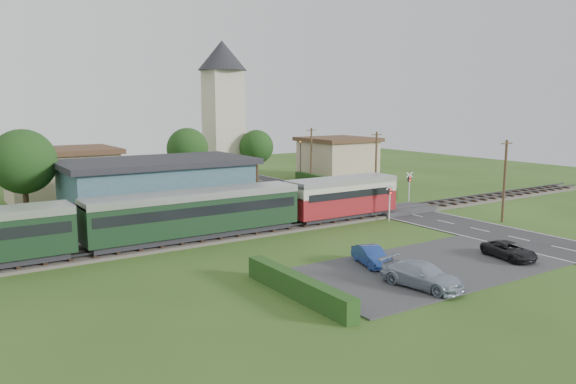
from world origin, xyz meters
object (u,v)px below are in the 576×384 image
station_building (157,189)px  church_tower (223,102)px  equipment_hut (78,222)px  car_park_silver (422,275)px  house_east (338,158)px  car_park_blue (371,256)px  crossing_signal_far (409,183)px  car_on_road (298,184)px  house_west (61,175)px  train (153,217)px  pedestrian_far (134,223)px  car_park_dark (509,250)px  pedestrian_near (270,206)px  crossing_signal_near (390,197)px

station_building → church_tower: 23.89m
equipment_hut → car_park_silver: bearing=-55.6°
church_tower → house_east: size_ratio=2.00×
church_tower → car_park_blue: bearing=-103.4°
church_tower → crossing_signal_far: 26.39m
crossing_signal_far → car_on_road: (-4.00, 13.74, -1.42)m
car_park_silver → house_west: bearing=94.0°
house_west → house_east: (35.00, -1.00, 0.00)m
equipment_hut → crossing_signal_far: size_ratio=0.78×
train → pedestrian_far: 3.06m
train → car_park_blue: size_ratio=12.08×
station_building → car_park_blue: (6.00, -20.79, -2.02)m
car_park_silver → car_park_dark: 9.06m
house_east → car_park_blue: (-24.00, -33.80, -2.13)m
church_tower → car_park_dark: church_tower is taller
church_tower → equipment_hut: bearing=-135.3°
church_tower → pedestrian_far: 31.30m
car_park_blue → pedestrian_near: size_ratio=2.25×
crossing_signal_far → pedestrian_near: 15.67m
station_building → house_west: 14.87m
station_building → house_east: size_ratio=1.82×
crossing_signal_near → car_park_blue: bearing=-137.9°
crossing_signal_near → pedestrian_near: 10.33m
house_east → pedestrian_far: size_ratio=5.30×
pedestrian_far → car_park_blue: bearing=-169.2°
equipment_hut → church_tower: 33.48m
pedestrian_near → pedestrian_far: 12.13m
car_park_dark → pedestrian_near: pedestrian_near is taller
church_tower → pedestrian_near: size_ratio=11.09×
house_west → crossing_signal_near: house_west is taller
train → pedestrian_near: size_ratio=27.22×
pedestrian_near → car_park_dark: bearing=120.7°
station_building → house_east: 32.70m
equipment_hut → car_park_silver: size_ratio=0.54×
house_west → church_tower: bearing=8.5°
car_park_blue → church_tower: bearing=93.4°
church_tower → house_east: church_tower is taller
car_on_road → house_west: bearing=50.9°
train → house_west: 23.05m
crossing_signal_near → crossing_signal_far: same height
equipment_hut → car_on_road: 30.50m
house_east → crossing_signal_far: house_east is taller
crossing_signal_near → car_park_dark: size_ratio=0.86×
house_east → car_park_silver: (-24.51, -38.50, -2.03)m
pedestrian_far → church_tower: bearing=-63.4°
station_building → equipment_hut: bearing=-144.1°
station_building → church_tower: size_ratio=0.91×
pedestrian_far → crossing_signal_far: bearing=-114.8°
house_east → crossing_signal_far: size_ratio=2.69×
train → house_west: size_ratio=4.00×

